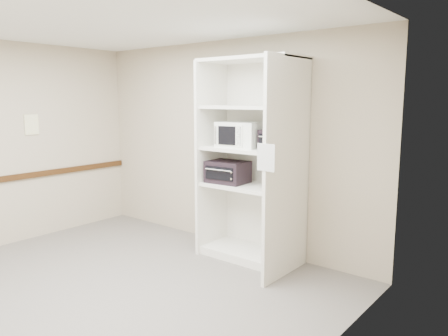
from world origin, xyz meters
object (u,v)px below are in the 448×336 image
Objects in this scene: shelving_unit at (254,168)px; microwave at (240,135)px; toaster_oven_lower at (228,172)px; toaster_oven_upper at (279,140)px.

microwave is at bearing -176.13° from shelving_unit.
shelving_unit is 0.44m from microwave.
shelving_unit reaches higher than toaster_oven_lower.
shelving_unit reaches higher than toaster_oven_upper.
shelving_unit is 0.37m from toaster_oven_lower.
toaster_oven_upper is 0.81× the size of toaster_oven_lower.
toaster_oven_upper reaches higher than toaster_oven_lower.
microwave reaches higher than toaster_oven_upper.
toaster_oven_upper is at bearing 6.86° from shelving_unit.
shelving_unit is at bearing -2.93° from microwave.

